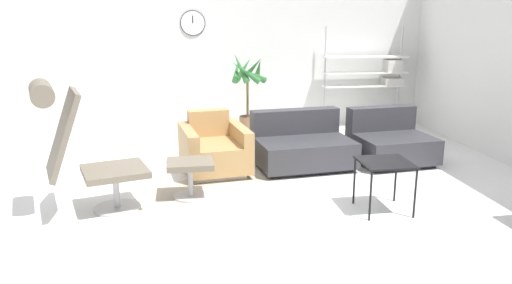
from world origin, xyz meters
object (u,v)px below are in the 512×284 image
lounge_chair (77,140)px  couch_second (390,143)px  side_table (385,166)px  potted_plant (248,92)px  couch_low (302,147)px  armchair_red (214,150)px  ottoman (190,171)px  shelf_unit (376,72)px

lounge_chair → couch_second: bearing=92.4°
lounge_chair → couch_second: 3.73m
side_table → potted_plant: 3.38m
couch_second → couch_low: bearing=-5.6°
armchair_red → side_table: 2.09m
ottoman → shelf_unit: bearing=43.0°
couch_second → side_table: (-0.72, -1.53, 0.20)m
lounge_chair → couch_low: (2.36, 1.18, -0.48)m
lounge_chair → potted_plant: 3.51m
side_table → potted_plant: bearing=104.5°
armchair_red → shelf_unit: size_ratio=0.59×
armchair_red → ottoman: bearing=62.6°
potted_plant → shelf_unit: shelf_unit is taller
armchair_red → potted_plant: bearing=-117.6°
side_table → potted_plant: (-0.85, 3.26, 0.22)m
potted_plant → ottoman: bearing=-109.6°
armchair_red → side_table: bearing=127.8°
couch_low → lounge_chair: bearing=20.2°
ottoman → side_table: 1.90m
potted_plant → lounge_chair: bearing=-123.5°
couch_low → shelf_unit: shelf_unit is taller
potted_plant → side_table: bearing=-75.5°
ottoman → shelf_unit: shelf_unit is taller
potted_plant → couch_second: bearing=-47.9°
side_table → shelf_unit: shelf_unit is taller
potted_plant → armchair_red: bearing=-109.7°
couch_second → side_table: bearing=58.4°
armchair_red → couch_low: size_ratio=0.79×
armchair_red → lounge_chair: bearing=33.1°
side_table → couch_low: bearing=105.6°
armchair_red → shelf_unit: shelf_unit is taller
shelf_unit → potted_plant: bearing=-174.0°
ottoman → potted_plant: bearing=70.4°
couch_low → shelf_unit: bearing=-137.1°
shelf_unit → couch_second: bearing=-105.9°
side_table → shelf_unit: bearing=69.9°
lounge_chair → armchair_red: (1.29, 1.12, -0.46)m
armchair_red → potted_plant: size_ratio=0.76×
armchair_red → potted_plant: (0.65, 1.80, 0.40)m
lounge_chair → ottoman: size_ratio=2.72×
couch_low → side_table: size_ratio=2.49×
couch_second → shelf_unit: shelf_unit is taller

